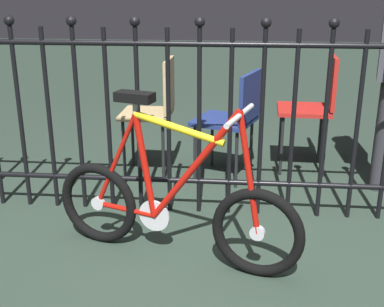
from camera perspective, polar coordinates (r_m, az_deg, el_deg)
name	(u,v)px	position (r m, az deg, el deg)	size (l,w,h in m)	color
ground_plane	(205,260)	(2.80, 1.49, -12.00)	(20.00, 20.00, 0.00)	#28372D
iron_fence	(197,115)	(3.11, 0.61, 4.42)	(4.07, 0.07, 1.30)	black
bicycle	(172,207)	(2.69, -2.23, -6.06)	(1.37, 0.53, 0.91)	black
chair_red	(315,101)	(3.99, 13.80, 5.79)	(0.42, 0.42, 0.91)	black
chair_tan	(156,105)	(3.80, -4.07, 5.50)	(0.38, 0.38, 0.89)	black
chair_navy	(234,114)	(3.72, 4.82, 4.45)	(0.53, 0.53, 0.82)	black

